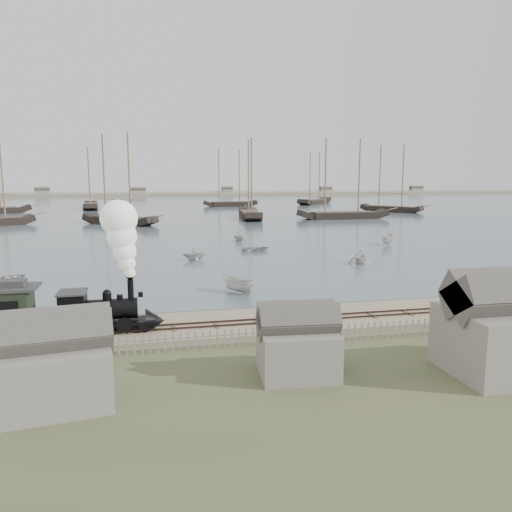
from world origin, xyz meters
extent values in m
plane|color=gray|center=(0.00, 0.00, 0.00)|extent=(600.00, 600.00, 0.00)
cube|color=#41545D|center=(0.00, 170.00, 0.03)|extent=(600.00, 336.00, 0.06)
cube|color=#36231D|center=(0.00, -2.50, 0.10)|extent=(120.00, 0.08, 0.12)
cube|color=#36231D|center=(0.00, -1.50, 0.10)|extent=(120.00, 0.08, 0.12)
cube|color=#41362A|center=(0.00, -2.00, 0.03)|extent=(120.00, 1.80, 0.06)
cube|color=tan|center=(0.00, 250.00, 0.00)|extent=(500.00, 20.00, 1.80)
cube|color=black|center=(-8.24, -2.00, 0.67)|extent=(6.28, 1.85, 0.23)
cylinder|color=black|center=(-8.61, -2.00, 1.59)|extent=(3.88, 1.39, 1.39)
cube|color=black|center=(-10.64, -2.00, 1.78)|extent=(1.66, 2.03, 2.13)
cube|color=#313134|center=(-10.64, -2.00, 2.89)|extent=(1.85, 2.22, 0.11)
cylinder|color=black|center=(-6.85, -2.00, 2.84)|extent=(0.41, 0.41, 1.48)
sphere|color=black|center=(-8.42, -2.00, 2.67)|extent=(0.59, 0.59, 0.59)
cone|color=black|center=(-5.28, -2.00, 0.58)|extent=(1.29, 1.85, 1.85)
cube|color=black|center=(-6.20, -2.00, 2.52)|extent=(0.32, 0.32, 0.32)
imported|color=#BCB9B3|center=(0.13, 26.26, 0.86)|extent=(2.66, 3.07, 1.60)
imported|color=#BCB9B3|center=(2.22, 7.36, 0.77)|extent=(3.78, 3.27, 1.42)
imported|color=#BCB9B3|center=(9.28, 32.14, 0.47)|extent=(2.96, 4.07, 0.83)
imported|color=#BCB9B3|center=(19.61, 19.51, 0.89)|extent=(4.15, 4.12, 1.66)
imported|color=#BCB9B3|center=(30.66, 34.13, 0.85)|extent=(4.12, 3.87, 1.59)
imported|color=#BCB9B3|center=(9.00, 43.66, 0.83)|extent=(3.69, 3.48, 1.55)
imported|color=#BCB9B3|center=(-19.35, 17.09, 0.43)|extent=(4.35, 4.41, 0.75)
camera|label=1|loc=(-5.57, -36.30, 10.50)|focal=35.00mm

